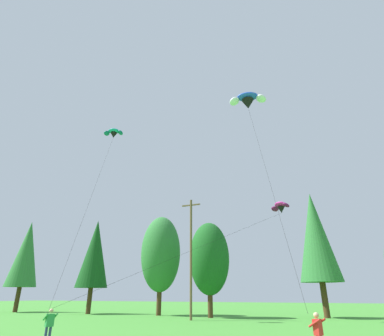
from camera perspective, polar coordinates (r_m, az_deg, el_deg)
treeline_tree_a at (r=57.03m, az=-27.90°, el=-13.56°), size 4.53×4.53×13.33m
treeline_tree_b at (r=48.17m, az=-17.26°, el=-14.55°), size 4.36×4.36×12.53m
treeline_tree_c at (r=43.05m, az=-5.70°, el=-15.17°), size 5.11×5.11×12.26m
treeline_tree_d at (r=38.61m, az=3.17°, el=-16.01°), size 4.65×4.65×10.56m
treeline_tree_e at (r=41.22m, az=21.51°, el=-11.40°), size 4.73×4.73×14.21m
utility_pole at (r=34.85m, az=-0.19°, el=-15.24°), size 2.20×0.26×12.41m
kite_flyer_near at (r=19.41m, az=-24.47°, el=-24.28°), size 0.71×0.73×1.69m
kite_flyer_mid at (r=15.12m, az=21.94°, el=-25.77°), size 0.70×0.72×1.69m
parafoil_kite_high_teal at (r=38.59m, az=-14.05°, el=6.16°), size 8.65×13.62×19.09m
parafoil_kite_mid_blue_white at (r=33.34m, az=10.08°, el=12.00°), size 6.18×12.96×20.05m
parafoil_kite_far_magenta at (r=34.21m, az=15.75°, el=-6.84°), size 11.23×20.28×9.84m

